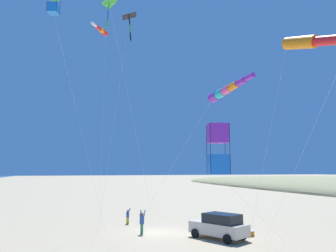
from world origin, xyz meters
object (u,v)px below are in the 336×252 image
kite_windsock_orange_high_right (225,91)px  kite_windsock_striped_overhead (101,30)px  parked_car (219,226)px  person_child_green_jacket (128,215)px  person_adult_flyer (142,221)px  kite_box_teal_far_right (54,2)px  kite_delta_yellow_midlevel (109,3)px  kite_delta_white_trailing (129,16)px  kite_windsock_purple_drifting (316,41)px  cooler_box (249,234)px  kite_box_green_low_center (218,149)px

kite_windsock_orange_high_right → kite_windsock_striped_overhead: bearing=117.8°
parked_car → person_child_green_jacket: (-5.05, 8.79, -0.17)m
person_adult_flyer → kite_box_teal_far_right: size_ratio=0.10×
kite_delta_yellow_midlevel → kite_windsock_striped_overhead: kite_windsock_striped_overhead is taller
parked_car → kite_windsock_striped_overhead: (-8.27, 6.55, 16.80)m
kite_delta_white_trailing → kite_box_teal_far_right: size_ratio=1.02×
person_adult_flyer → kite_delta_yellow_midlevel: 17.13m
kite_delta_yellow_midlevel → kite_windsock_striped_overhead: bearing=89.0°
person_child_green_jacket → kite_windsock_purple_drifting: (9.21, -14.92, 12.58)m
kite_windsock_purple_drifting → kite_box_teal_far_right: (-16.49, 8.23, 4.17)m
cooler_box → person_child_green_jacket: (-7.69, 8.62, 0.57)m
kite_windsock_striped_overhead → kite_box_green_low_center: bearing=-79.4°
kite_windsock_orange_high_right → kite_windsock_purple_drifting: size_ratio=0.88×
person_child_green_jacket → kite_delta_yellow_midlevel: kite_delta_yellow_midlevel is taller
kite_windsock_striped_overhead → kite_delta_white_trailing: kite_delta_white_trailing is taller
parked_car → kite_windsock_purple_drifting: kite_windsock_purple_drifting is taller
person_child_green_jacket → kite_box_teal_far_right: bearing=-137.4°
parked_car → kite_box_teal_far_right: size_ratio=0.25×
parked_car → cooler_box: size_ratio=7.50×
parked_car → kite_box_green_low_center: (-5.18, -9.99, 4.94)m
kite_windsock_purple_drifting → kite_windsock_striped_overhead: bearing=134.4°
person_adult_flyer → kite_windsock_striped_overhead: kite_windsock_striped_overhead is taller
kite_windsock_purple_drifting → person_child_green_jacket: bearing=121.7°
cooler_box → kite_box_teal_far_right: bearing=172.6°
kite_windsock_striped_overhead → kite_delta_yellow_midlevel: bearing=-91.0°
person_adult_flyer → kite_windsock_striped_overhead: 17.32m
kite_delta_yellow_midlevel → kite_box_green_low_center: bearing=-74.0°
parked_car → kite_windsock_purple_drifting: size_ratio=0.32×
parked_car → kite_delta_white_trailing: kite_delta_white_trailing is taller
kite_delta_yellow_midlevel → kite_windsock_striped_overhead: (0.10, 5.45, 0.15)m
person_adult_flyer → kite_delta_yellow_midlevel: (-3.39, -2.51, 16.60)m
kite_delta_white_trailing → kite_box_teal_far_right: 6.76m
person_child_green_jacket → kite_delta_white_trailing: bearing=-104.2°
kite_box_green_low_center → kite_box_teal_far_right: kite_box_teal_far_right is taller
parked_car → kite_windsock_purple_drifting: bearing=-55.8°
kite_windsock_purple_drifting → kite_delta_white_trailing: kite_delta_white_trailing is taller
kite_windsock_orange_high_right → kite_delta_yellow_midlevel: (-6.25, 6.24, 7.84)m
kite_windsock_orange_high_right → kite_box_teal_far_right: bearing=144.7°
person_adult_flyer → kite_box_teal_far_right: (-7.35, -1.51, 16.53)m
person_child_green_jacket → kite_box_green_low_center: kite_box_green_low_center is taller
kite_delta_white_trailing → kite_box_teal_far_right: kite_delta_white_trailing is taller
kite_windsock_orange_high_right → kite_box_green_low_center: size_ratio=1.35×
parked_car → cooler_box: parked_car is taller
cooler_box → person_adult_flyer: 8.40m
kite_delta_white_trailing → kite_windsock_striped_overhead: bearing=137.5°
person_adult_flyer → person_child_green_jacket: 5.18m
parked_car → kite_box_green_low_center: size_ratio=0.50×
kite_delta_yellow_midlevel → kite_windsock_striped_overhead: size_ratio=0.98×
parked_car → kite_delta_yellow_midlevel: (-8.37, 1.11, 16.66)m
person_child_green_jacket → kite_delta_white_trailing: (-1.06, -4.21, 17.74)m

